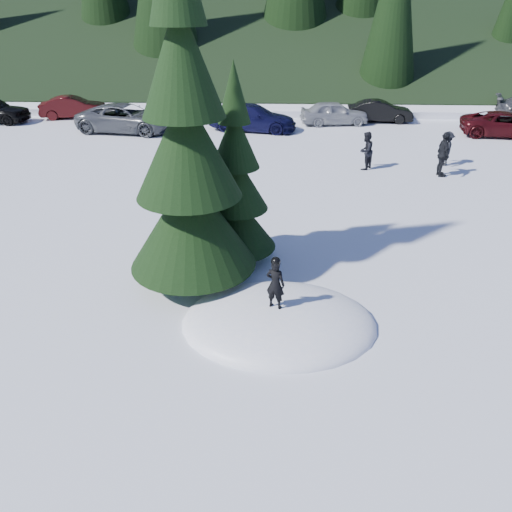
{
  "coord_description": "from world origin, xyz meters",
  "views": [
    {
      "loc": [
        -0.16,
        -9.47,
        6.66
      ],
      "look_at": [
        -0.58,
        1.24,
        1.1
      ],
      "focal_mm": 35.0,
      "sensor_mm": 36.0,
      "label": 1
    }
  ],
  "objects_px": {
    "car_2": "(127,118)",
    "car_3": "(253,118)",
    "car_4": "(334,113)",
    "car_6": "(505,124)",
    "adult_2": "(447,149)",
    "car_1": "(73,107)",
    "spruce_tall": "(187,159)",
    "adult_0": "(366,151)",
    "adult_1": "(443,154)",
    "spruce_short": "(236,189)",
    "child_skier": "(275,284)",
    "car_5": "(380,111)"
  },
  "relations": [
    {
      "from": "child_skier",
      "to": "adult_2",
      "type": "relative_size",
      "value": 0.79
    },
    {
      "from": "car_2",
      "to": "car_1",
      "type": "bearing_deg",
      "value": 59.84
    },
    {
      "from": "adult_1",
      "to": "car_3",
      "type": "height_order",
      "value": "adult_1"
    },
    {
      "from": "car_3",
      "to": "car_5",
      "type": "bearing_deg",
      "value": -60.99
    },
    {
      "from": "car_2",
      "to": "car_3",
      "type": "relative_size",
      "value": 1.11
    },
    {
      "from": "car_3",
      "to": "car_6",
      "type": "height_order",
      "value": "car_3"
    },
    {
      "from": "car_4",
      "to": "car_6",
      "type": "distance_m",
      "value": 9.22
    },
    {
      "from": "car_6",
      "to": "car_2",
      "type": "bearing_deg",
      "value": 98.24
    },
    {
      "from": "spruce_tall",
      "to": "adult_0",
      "type": "height_order",
      "value": "spruce_tall"
    },
    {
      "from": "child_skier",
      "to": "car_5",
      "type": "height_order",
      "value": "child_skier"
    },
    {
      "from": "child_skier",
      "to": "car_1",
      "type": "distance_m",
      "value": 25.02
    },
    {
      "from": "car_4",
      "to": "car_6",
      "type": "relative_size",
      "value": 0.86
    },
    {
      "from": "adult_2",
      "to": "car_5",
      "type": "distance_m",
      "value": 8.79
    },
    {
      "from": "adult_2",
      "to": "car_6",
      "type": "relative_size",
      "value": 0.33
    },
    {
      "from": "adult_2",
      "to": "car_1",
      "type": "distance_m",
      "value": 22.02
    },
    {
      "from": "car_2",
      "to": "car_3",
      "type": "xyz_separation_m",
      "value": [
        6.96,
        0.6,
        -0.04
      ]
    },
    {
      "from": "adult_1",
      "to": "car_2",
      "type": "distance_m",
      "value": 16.8
    },
    {
      "from": "adult_1",
      "to": "car_1",
      "type": "xyz_separation_m",
      "value": [
        -19.43,
        10.65,
        -0.28
      ]
    },
    {
      "from": "car_5",
      "to": "car_4",
      "type": "bearing_deg",
      "value": 108.44
    },
    {
      "from": "child_skier",
      "to": "adult_2",
      "type": "bearing_deg",
      "value": -98.99
    },
    {
      "from": "spruce_short",
      "to": "adult_2",
      "type": "distance_m",
      "value": 12.75
    },
    {
      "from": "car_6",
      "to": "spruce_tall",
      "type": "bearing_deg",
      "value": 147.2
    },
    {
      "from": "adult_0",
      "to": "car_1",
      "type": "bearing_deg",
      "value": -86.35
    },
    {
      "from": "child_skier",
      "to": "car_2",
      "type": "height_order",
      "value": "child_skier"
    },
    {
      "from": "car_1",
      "to": "car_6",
      "type": "relative_size",
      "value": 0.87
    },
    {
      "from": "adult_1",
      "to": "adult_2",
      "type": "height_order",
      "value": "adult_1"
    },
    {
      "from": "spruce_tall",
      "to": "car_3",
      "type": "distance_m",
      "value": 17.19
    },
    {
      "from": "adult_1",
      "to": "car_6",
      "type": "relative_size",
      "value": 0.41
    },
    {
      "from": "car_2",
      "to": "car_5",
      "type": "height_order",
      "value": "car_2"
    },
    {
      "from": "spruce_tall",
      "to": "car_1",
      "type": "distance_m",
      "value": 22.56
    },
    {
      "from": "child_skier",
      "to": "car_1",
      "type": "bearing_deg",
      "value": -38.0
    },
    {
      "from": "spruce_short",
      "to": "car_3",
      "type": "height_order",
      "value": "spruce_short"
    },
    {
      "from": "adult_0",
      "to": "spruce_tall",
      "type": "bearing_deg",
      "value": 3.85
    },
    {
      "from": "child_skier",
      "to": "car_3",
      "type": "height_order",
      "value": "child_skier"
    },
    {
      "from": "spruce_tall",
      "to": "adult_1",
      "type": "xyz_separation_m",
      "value": [
        8.97,
        9.16,
        -2.39
      ]
    },
    {
      "from": "spruce_tall",
      "to": "car_1",
      "type": "bearing_deg",
      "value": 117.85
    },
    {
      "from": "car_1",
      "to": "car_5",
      "type": "distance_m",
      "value": 18.73
    },
    {
      "from": "spruce_short",
      "to": "adult_0",
      "type": "bearing_deg",
      "value": 60.15
    },
    {
      "from": "child_skier",
      "to": "car_2",
      "type": "bearing_deg",
      "value": -43.63
    },
    {
      "from": "car_2",
      "to": "car_6",
      "type": "distance_m",
      "value": 20.56
    },
    {
      "from": "spruce_tall",
      "to": "adult_2",
      "type": "bearing_deg",
      "value": 48.17
    },
    {
      "from": "spruce_tall",
      "to": "car_3",
      "type": "height_order",
      "value": "spruce_tall"
    },
    {
      "from": "car_2",
      "to": "car_4",
      "type": "distance_m",
      "value": 11.88
    },
    {
      "from": "adult_0",
      "to": "spruce_short",
      "type": "bearing_deg",
      "value": 4.69
    },
    {
      "from": "adult_0",
      "to": "car_5",
      "type": "distance_m",
      "value": 9.69
    },
    {
      "from": "spruce_tall",
      "to": "adult_1",
      "type": "height_order",
      "value": "spruce_tall"
    },
    {
      "from": "child_skier",
      "to": "car_6",
      "type": "xyz_separation_m",
      "value": [
        12.26,
        18.0,
        -0.44
      ]
    },
    {
      "from": "car_2",
      "to": "car_6",
      "type": "bearing_deg",
      "value": -81.82
    },
    {
      "from": "child_skier",
      "to": "car_6",
      "type": "bearing_deg",
      "value": -102.38
    },
    {
      "from": "adult_0",
      "to": "car_6",
      "type": "relative_size",
      "value": 0.36
    }
  ]
}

